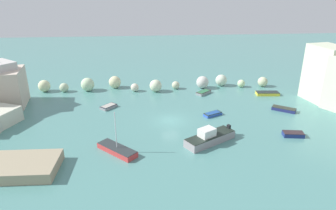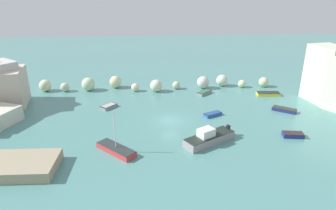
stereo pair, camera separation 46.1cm
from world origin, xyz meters
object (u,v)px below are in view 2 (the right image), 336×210
(moored_boat_0, at_px, (116,149))
(moored_boat_6, at_px, (204,93))
(moored_boat_3, at_px, (284,110))
(moored_boat_7, at_px, (268,94))
(moored_boat_4, at_px, (213,114))
(moored_boat_5, at_px, (293,135))
(moored_boat_1, at_px, (209,138))
(moored_boat_2, at_px, (109,106))
(stone_dock, at_px, (17,166))

(moored_boat_0, bearing_deg, moored_boat_6, 98.03)
(moored_boat_3, relative_size, moored_boat_7, 0.88)
(moored_boat_0, bearing_deg, moored_boat_4, 79.45)
(moored_boat_3, height_order, moored_boat_5, moored_boat_5)
(moored_boat_1, relative_size, moored_boat_2, 2.43)
(moored_boat_7, bearing_deg, moored_boat_3, 92.62)
(stone_dock, relative_size, moored_boat_4, 2.69)
(moored_boat_0, bearing_deg, moored_boat_5, 49.60)
(moored_boat_3, bearing_deg, moored_boat_2, 28.18)
(moored_boat_6, distance_m, moored_boat_7, 11.47)
(moored_boat_0, height_order, moored_boat_6, moored_boat_0)
(moored_boat_1, distance_m, moored_boat_4, 8.55)
(moored_boat_0, xyz_separation_m, moored_boat_7, (25.64, 17.80, -0.08))
(moored_boat_0, xyz_separation_m, moored_boat_6, (14.29, 19.40, -0.10))
(moored_boat_3, bearing_deg, moored_boat_6, -3.44)
(moored_boat_6, bearing_deg, moored_boat_2, 155.88)
(stone_dock, distance_m, moored_boat_4, 26.99)
(moored_boat_4, distance_m, moored_boat_7, 14.46)
(moored_boat_0, relative_size, moored_boat_3, 1.42)
(moored_boat_1, distance_m, moored_boat_2, 18.66)
(moored_boat_2, height_order, moored_boat_5, moored_boat_5)
(moored_boat_4, bearing_deg, moored_boat_0, -171.19)
(moored_boat_1, height_order, moored_boat_7, moored_boat_1)
(stone_dock, bearing_deg, moored_boat_0, 16.75)
(moored_boat_0, distance_m, moored_boat_4, 16.76)
(moored_boat_0, bearing_deg, stone_dock, -118.84)
(moored_boat_7, bearing_deg, moored_boat_1, 54.33)
(moored_boat_0, height_order, moored_boat_4, moored_boat_0)
(stone_dock, height_order, moored_boat_1, moored_boat_1)
(moored_boat_1, height_order, moored_boat_2, moored_boat_1)
(moored_boat_4, bearing_deg, stone_dock, -178.24)
(moored_boat_1, height_order, moored_boat_6, moored_boat_1)
(moored_boat_3, bearing_deg, moored_boat_5, 108.39)
(moored_boat_4, xyz_separation_m, moored_boat_6, (0.57, 9.77, 0.02))
(moored_boat_0, xyz_separation_m, moored_boat_5, (22.69, 2.06, -0.08))
(stone_dock, bearing_deg, moored_boat_5, 8.85)
(stone_dock, relative_size, moored_boat_3, 2.26)
(moored_boat_3, height_order, moored_boat_7, moored_boat_7)
(moored_boat_2, height_order, moored_boat_4, moored_boat_2)
(moored_boat_1, distance_m, moored_boat_5, 11.32)
(moored_boat_3, bearing_deg, moored_boat_4, 39.73)
(moored_boat_1, distance_m, moored_boat_6, 18.23)
(moored_boat_0, relative_size, moored_boat_5, 1.86)
(moored_boat_1, bearing_deg, moored_boat_3, -177.77)
(moored_boat_7, bearing_deg, moored_boat_4, 39.77)
(moored_boat_1, relative_size, moored_boat_6, 2.26)
(moored_boat_4, bearing_deg, moored_boat_5, -66.37)
(stone_dock, relative_size, moored_boat_0, 1.59)
(moored_boat_2, relative_size, moored_boat_7, 0.69)
(moored_boat_3, distance_m, moored_boat_4, 11.61)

